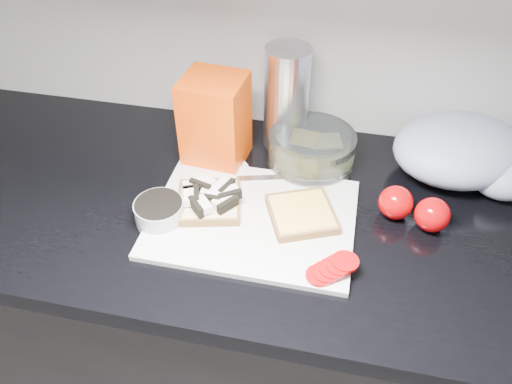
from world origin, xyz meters
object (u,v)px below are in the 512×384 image
(cutting_board, at_px, (253,218))
(glass_bowl, at_px, (311,150))
(steel_canister, at_px, (286,99))
(bread_bag, at_px, (215,121))

(cutting_board, height_order, glass_bowl, glass_bowl)
(steel_canister, bearing_deg, cutting_board, -93.60)
(bread_bag, bearing_deg, steel_canister, 38.34)
(bread_bag, bearing_deg, glass_bowl, 11.08)
(cutting_board, bearing_deg, glass_bowl, 66.49)
(cutting_board, relative_size, steel_canister, 1.66)
(bread_bag, height_order, steel_canister, steel_canister)
(cutting_board, bearing_deg, steel_canister, 86.40)
(glass_bowl, distance_m, bread_bag, 0.22)
(steel_canister, bearing_deg, glass_bowl, -44.28)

